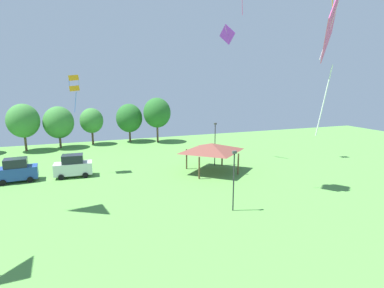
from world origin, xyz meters
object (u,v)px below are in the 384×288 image
Objects in this scene: parked_car_leftmost at (17,170)px; treeline_tree_5 at (157,113)px; park_pavilion at (212,147)px; treeline_tree_2 at (59,122)px; kite_flying_3 at (330,30)px; treeline_tree_4 at (129,118)px; kite_flying_5 at (74,83)px; kite_flying_10 at (227,34)px; treeline_tree_1 at (23,121)px; parked_car_second_from_left at (73,166)px; treeline_tree_3 at (92,121)px; light_post_2 at (234,177)px; light_post_0 at (215,141)px.

parked_car_leftmost is 0.53× the size of treeline_tree_5.
park_pavilion is 28.55m from treeline_tree_2.
kite_flying_3 is 46.83m from treeline_tree_4.
kite_flying_10 is (19.88, 0.57, 6.49)m from kite_flying_5.
park_pavilion is at bearing -41.63° from treeline_tree_1.
treeline_tree_5 is (21.92, 0.25, 0.54)m from treeline_tree_1.
treeline_tree_4 is (-11.09, 17.64, -12.85)m from kite_flying_10.
treeline_tree_5 reaches higher than treeline_tree_4.
kite_flying_5 is at bearing 63.83° from parked_car_second_from_left.
treeline_tree_5 reaches higher than park_pavilion.
park_pavilion is 31.62m from treeline_tree_1.
treeline_tree_5 is at bearing 94.53° from park_pavilion.
treeline_tree_5 is (11.51, -1.76, 1.18)m from treeline_tree_3.
kite_flying_10 is 0.50× the size of light_post_2.
kite_flying_10 is at bearing -0.62° from parked_car_leftmost.
treeline_tree_1 is at bearing -171.70° from treeline_tree_2.
parked_car_leftmost is 23.67m from light_post_0.
light_post_2 is 36.53m from treeline_tree_2.
treeline_tree_5 is (1.28, 32.55, 2.43)m from light_post_2.
kite_flying_10 is at bearing 71.43° from kite_flying_3.
kite_flying_5 is 1.63× the size of kite_flying_10.
park_pavilion is (4.96, 22.77, -9.82)m from kite_flying_3.
kite_flying_3 is 0.92× the size of treeline_tree_3.
kite_flying_3 is at bearing -66.92° from treeline_tree_1.
treeline_tree_2 is (-23.07, 16.09, -12.94)m from kite_flying_10.
light_post_0 is 25.23m from treeline_tree_3.
parked_car_second_from_left reaches higher than parked_car_leftmost.
treeline_tree_3 is at bearing 61.02° from parked_car_leftmost.
kite_flying_10 is 26.20m from parked_car_second_from_left.
light_post_0 is 0.81× the size of treeline_tree_4.
treeline_tree_3 is 6.69m from treeline_tree_4.
treeline_tree_5 reaches higher than treeline_tree_2.
treeline_tree_4 is at bearing 157.10° from treeline_tree_5.
treeline_tree_1 is at bearing 116.01° from parked_car_second_from_left.
parked_car_second_from_left is (-11.11, 26.43, -11.61)m from kite_flying_3.
treeline_tree_4 reaches higher than light_post_2.
kite_flying_3 reaches higher than light_post_2.
treeline_tree_1 is at bearing 122.57° from light_post_2.
parked_car_leftmost is 0.61× the size of treeline_tree_4.
treeline_tree_2 is at bearing -172.62° from treeline_tree_4.
park_pavilion reaches higher than parked_car_leftmost.
parked_car_second_from_left is 0.66× the size of treeline_tree_3.
treeline_tree_3 is at bearing 100.20° from kite_flying_3.
light_post_2 reaches higher than parked_car_leftmost.
treeline_tree_5 reaches higher than parked_car_leftmost.
park_pavilion is at bearing -129.12° from kite_flying_10.
park_pavilion is at bearing -49.58° from treeline_tree_2.
treeline_tree_5 is at bearing 36.18° from parked_car_leftmost.
light_post_0 reaches higher than light_post_2.
kite_flying_3 is 0.92× the size of park_pavilion.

